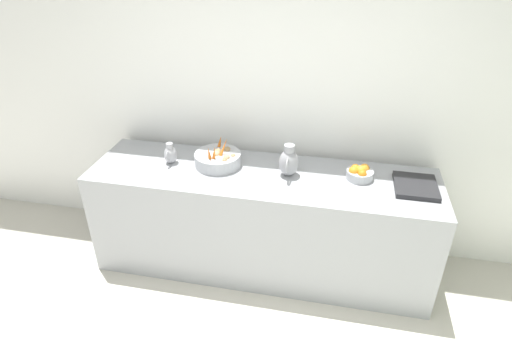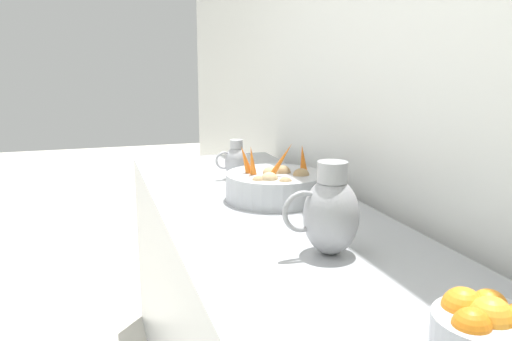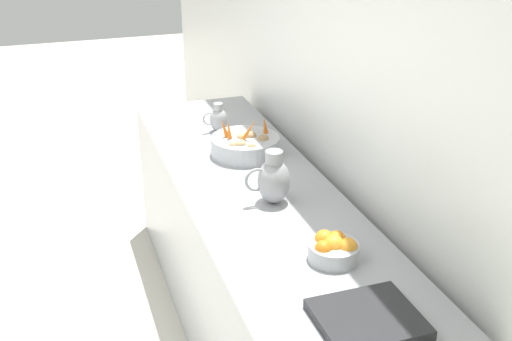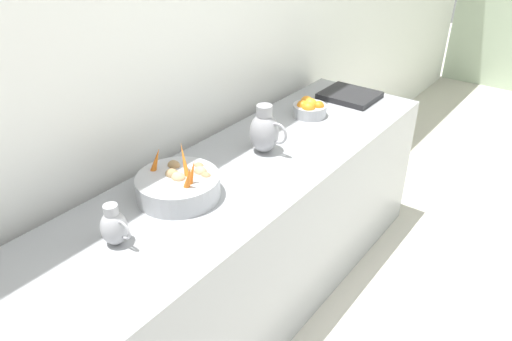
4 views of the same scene
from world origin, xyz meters
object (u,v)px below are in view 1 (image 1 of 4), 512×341
metal_pitcher_tall (289,162)px  metal_pitcher_short (170,154)px  orange_bowl (359,173)px  vegetable_colander (218,159)px

metal_pitcher_tall → metal_pitcher_short: 0.95m
metal_pitcher_short → orange_bowl: bearing=92.1°
orange_bowl → metal_pitcher_short: size_ratio=1.16×
orange_bowl → metal_pitcher_short: 1.47m
orange_bowl → metal_pitcher_tall: 0.53m
orange_bowl → metal_pitcher_short: metal_pitcher_short is taller
vegetable_colander → metal_pitcher_short: (0.04, -0.38, 0.02)m
orange_bowl → metal_pitcher_tall: (0.06, -0.53, 0.07)m
orange_bowl → vegetable_colander: bearing=-89.4°
vegetable_colander → metal_pitcher_tall: size_ratio=1.45×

